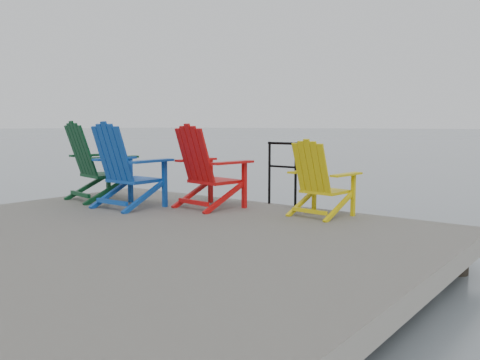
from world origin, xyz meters
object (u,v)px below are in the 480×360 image
Objects in this scene: chair_blue at (126,166)px; chair_red at (207,167)px; chair_green at (96,162)px; chair_yellow at (320,179)px; handrail at (282,167)px.

chair_red is (0.90, 0.66, -0.01)m from chair_blue.
chair_green is 3.45m from chair_yellow.
chair_red is 1.19× the size of chair_yellow.
chair_green is at bearing -159.81° from chair_yellow.
chair_yellow is at bearing -28.98° from handrail.
chair_green is at bearing -157.62° from chair_red.
chair_yellow reaches higher than handrail.
chair_green is 0.94m from chair_blue.
chair_green is 1.88m from chair_red.
handrail is 0.98m from chair_yellow.
chair_green is at bearing -152.14° from handrail.
chair_yellow is (1.53, 0.37, -0.09)m from chair_red.
chair_blue is 1.03× the size of chair_red.
chair_red is at bearing -160.17° from chair_yellow.
chair_blue is (-1.57, -1.51, 0.04)m from handrail.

